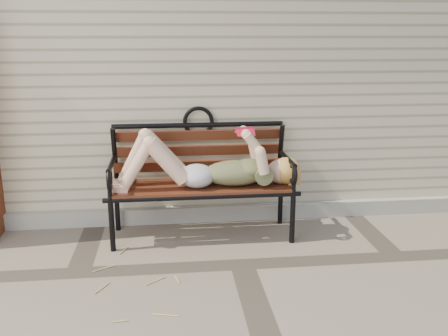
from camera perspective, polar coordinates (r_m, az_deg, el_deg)
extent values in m
plane|color=#786B5C|center=(3.96, 2.09, -10.95)|extent=(80.00, 80.00, 0.00)
cube|color=beige|center=(6.54, -1.77, 13.01)|extent=(8.00, 4.00, 3.00)
cube|color=#AEAA9D|center=(4.82, 0.39, -5.10)|extent=(8.00, 0.10, 0.15)
cylinder|color=black|center=(4.20, -12.71, -6.35)|extent=(0.04, 0.04, 0.46)
cylinder|color=black|center=(4.63, -12.13, -4.28)|extent=(0.04, 0.04, 0.46)
cylinder|color=black|center=(4.30, 7.84, -5.61)|extent=(0.04, 0.04, 0.46)
cylinder|color=black|center=(4.72, 6.48, -3.65)|extent=(0.04, 0.04, 0.46)
cube|color=#5B2617|center=(4.32, -2.57, -2.13)|extent=(1.55, 0.50, 0.03)
cylinder|color=black|center=(4.11, -2.34, -3.35)|extent=(1.63, 0.04, 0.04)
cylinder|color=black|center=(4.55, -2.77, -1.52)|extent=(1.63, 0.04, 0.04)
torus|color=black|center=(4.53, -2.95, 5.31)|extent=(0.28, 0.04, 0.28)
ellipsoid|color=#0A3149|center=(4.29, 1.26, -0.56)|extent=(0.55, 0.32, 0.21)
ellipsoid|color=#0A3149|center=(4.29, 2.88, -0.05)|extent=(0.27, 0.31, 0.16)
ellipsoid|color=#B8B8BD|center=(4.26, -3.10, -0.89)|extent=(0.31, 0.35, 0.19)
sphere|color=beige|center=(4.36, 6.45, -0.40)|extent=(0.22, 0.22, 0.22)
ellipsoid|color=tan|center=(4.37, 7.11, -0.31)|extent=(0.26, 0.26, 0.23)
cube|color=#A9132D|center=(4.21, 2.39, 4.56)|extent=(0.14, 0.02, 0.02)
cube|color=white|center=(4.17, 2.48, 4.08)|extent=(0.14, 0.09, 0.05)
cube|color=white|center=(4.26, 2.30, 4.30)|extent=(0.14, 0.09, 0.05)
cube|color=#A9132D|center=(4.17, 2.49, 4.13)|extent=(0.15, 0.10, 0.05)
cube|color=#A9132D|center=(4.26, 2.29, 4.36)|extent=(0.15, 0.10, 0.05)
cylinder|color=#D5B768|center=(4.32, -14.54, -9.07)|extent=(0.07, 0.17, 0.01)
cylinder|color=#D5B768|center=(3.72, -10.48, -12.92)|extent=(0.07, 0.17, 0.01)
cylinder|color=#D5B768|center=(3.74, -24.12, -13.92)|extent=(0.15, 0.03, 0.01)
cylinder|color=#D5B768|center=(3.94, -22.19, -12.20)|extent=(0.06, 0.16, 0.01)
cylinder|color=#D5B768|center=(3.62, -13.67, -13.99)|extent=(0.17, 0.03, 0.01)
cylinder|color=#D5B768|center=(4.08, -8.18, -10.23)|extent=(0.11, 0.11, 0.01)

